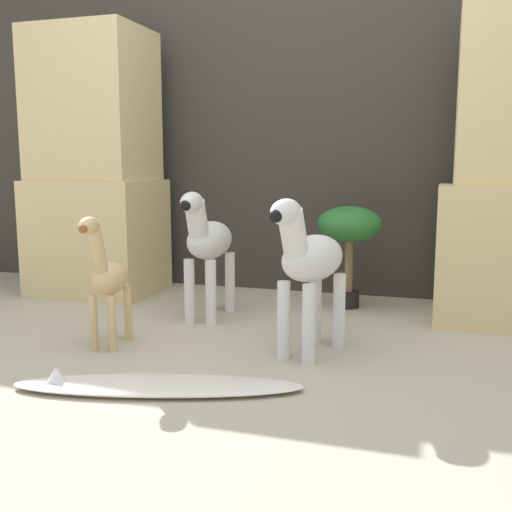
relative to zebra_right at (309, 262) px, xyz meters
name	(u,v)px	position (x,y,z in m)	size (l,w,h in m)	color
ground_plane	(200,376)	(-0.33, -0.38, -0.39)	(14.00, 14.00, 0.00)	#B2A88E
wall_back	(302,111)	(-0.33, 1.25, 0.71)	(6.40, 0.08, 2.20)	#38332D
rock_pillar_left	(95,170)	(-1.50, 0.82, 0.36)	(0.72, 0.56, 1.56)	#DBC184
zebra_right	(309,262)	(0.00, 0.00, 0.00)	(0.29, 0.53, 0.66)	silver
zebra_left	(207,243)	(-0.62, 0.42, 0.00)	(0.19, 0.52, 0.66)	silver
giraffe_figurine	(107,278)	(-0.84, -0.16, -0.09)	(0.17, 0.38, 0.58)	tan
potted_palm_front	(350,229)	(0.03, 0.87, 0.05)	(0.35, 0.35, 0.56)	black
surfboard	(155,385)	(-0.42, -0.56, -0.37)	(1.04, 0.49, 0.08)	silver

